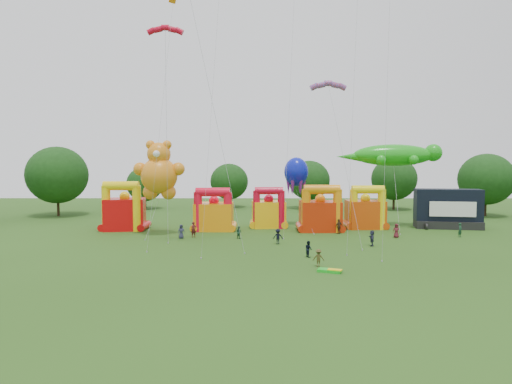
{
  "coord_description": "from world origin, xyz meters",
  "views": [
    {
      "loc": [
        -2.37,
        -35.92,
        9.68
      ],
      "look_at": [
        -2.58,
        18.0,
        5.91
      ],
      "focal_mm": 32.0,
      "sensor_mm": 36.0,
      "label": 1
    }
  ],
  "objects_px": {
    "teddy_bear_kite": "(158,178)",
    "gecko_kite": "(395,170)",
    "octopus_kite": "(301,195)",
    "spectator_0": "(181,232)",
    "stage_trailer": "(448,209)",
    "bouncy_castle_2": "(269,212)",
    "spectator_4": "(339,226)",
    "bouncy_castle_0": "(124,211)"
  },
  "relations": [
    {
      "from": "spectator_0",
      "to": "bouncy_castle_0",
      "type": "bearing_deg",
      "value": 119.4
    },
    {
      "from": "stage_trailer",
      "to": "spectator_4",
      "type": "distance_m",
      "value": 17.33
    },
    {
      "from": "bouncy_castle_2",
      "to": "teddy_bear_kite",
      "type": "xyz_separation_m",
      "value": [
        -14.37,
        -6.68,
        5.09
      ]
    },
    {
      "from": "octopus_kite",
      "to": "spectator_0",
      "type": "height_order",
      "value": "octopus_kite"
    },
    {
      "from": "teddy_bear_kite",
      "to": "gecko_kite",
      "type": "distance_m",
      "value": 32.94
    },
    {
      "from": "bouncy_castle_2",
      "to": "octopus_kite",
      "type": "distance_m",
      "value": 5.26
    },
    {
      "from": "bouncy_castle_2",
      "to": "octopus_kite",
      "type": "relative_size",
      "value": 0.54
    },
    {
      "from": "teddy_bear_kite",
      "to": "spectator_0",
      "type": "xyz_separation_m",
      "value": [
        3.32,
        -2.67,
        -6.47
      ]
    },
    {
      "from": "bouncy_castle_2",
      "to": "spectator_4",
      "type": "height_order",
      "value": "bouncy_castle_2"
    },
    {
      "from": "bouncy_castle_0",
      "to": "octopus_kite",
      "type": "relative_size",
      "value": 0.63
    },
    {
      "from": "gecko_kite",
      "to": "octopus_kite",
      "type": "height_order",
      "value": "gecko_kite"
    },
    {
      "from": "bouncy_castle_0",
      "to": "gecko_kite",
      "type": "xyz_separation_m",
      "value": [
        38.02,
        2.17,
        5.67
      ]
    },
    {
      "from": "stage_trailer",
      "to": "octopus_kite",
      "type": "distance_m",
      "value": 21.01
    },
    {
      "from": "bouncy_castle_0",
      "to": "spectator_4",
      "type": "bearing_deg",
      "value": -6.52
    },
    {
      "from": "bouncy_castle_2",
      "to": "octopus_kite",
      "type": "height_order",
      "value": "octopus_kite"
    },
    {
      "from": "bouncy_castle_2",
      "to": "gecko_kite",
      "type": "bearing_deg",
      "value": -0.63
    },
    {
      "from": "bouncy_castle_0",
      "to": "spectator_4",
      "type": "relative_size",
      "value": 3.49
    },
    {
      "from": "bouncy_castle_0",
      "to": "stage_trailer",
      "type": "relative_size",
      "value": 0.73
    },
    {
      "from": "bouncy_castle_2",
      "to": "stage_trailer",
      "type": "height_order",
      "value": "bouncy_castle_2"
    },
    {
      "from": "teddy_bear_kite",
      "to": "octopus_kite",
      "type": "height_order",
      "value": "teddy_bear_kite"
    },
    {
      "from": "bouncy_castle_2",
      "to": "gecko_kite",
      "type": "height_order",
      "value": "gecko_kite"
    },
    {
      "from": "spectator_0",
      "to": "spectator_4",
      "type": "relative_size",
      "value": 0.89
    },
    {
      "from": "bouncy_castle_2",
      "to": "stage_trailer",
      "type": "distance_m",
      "value": 25.54
    },
    {
      "from": "octopus_kite",
      "to": "spectator_4",
      "type": "height_order",
      "value": "octopus_kite"
    },
    {
      "from": "stage_trailer",
      "to": "spectator_0",
      "type": "height_order",
      "value": "stage_trailer"
    },
    {
      "from": "bouncy_castle_0",
      "to": "spectator_0",
      "type": "distance_m",
      "value": 11.57
    },
    {
      "from": "spectator_4",
      "to": "gecko_kite",
      "type": "bearing_deg",
      "value": -178.49
    },
    {
      "from": "stage_trailer",
      "to": "teddy_bear_kite",
      "type": "height_order",
      "value": "teddy_bear_kite"
    },
    {
      "from": "stage_trailer",
      "to": "octopus_kite",
      "type": "xyz_separation_m",
      "value": [
        -20.9,
        0.66,
        2.02
      ]
    },
    {
      "from": "teddy_bear_kite",
      "to": "spectator_4",
      "type": "bearing_deg",
      "value": 2.38
    },
    {
      "from": "bouncy_castle_2",
      "to": "spectator_4",
      "type": "xyz_separation_m",
      "value": [
        9.11,
        -5.7,
        -1.28
      ]
    },
    {
      "from": "stage_trailer",
      "to": "teddy_bear_kite",
      "type": "bearing_deg",
      "value": -171.12
    },
    {
      "from": "bouncy_castle_2",
      "to": "spectator_0",
      "type": "distance_m",
      "value": 14.54
    },
    {
      "from": "octopus_kite",
      "to": "spectator_4",
      "type": "xyz_separation_m",
      "value": [
        4.48,
        -5.92,
        -3.76
      ]
    },
    {
      "from": "teddy_bear_kite",
      "to": "spectator_4",
      "type": "xyz_separation_m",
      "value": [
        23.48,
        0.98,
        -6.36
      ]
    },
    {
      "from": "stage_trailer",
      "to": "spectator_0",
      "type": "relative_size",
      "value": 5.34
    },
    {
      "from": "bouncy_castle_0",
      "to": "gecko_kite",
      "type": "height_order",
      "value": "gecko_kite"
    },
    {
      "from": "bouncy_castle_0",
      "to": "teddy_bear_kite",
      "type": "height_order",
      "value": "teddy_bear_kite"
    },
    {
      "from": "octopus_kite",
      "to": "spectator_4",
      "type": "relative_size",
      "value": 5.56
    },
    {
      "from": "bouncy_castle_0",
      "to": "octopus_kite",
      "type": "height_order",
      "value": "octopus_kite"
    },
    {
      "from": "bouncy_castle_2",
      "to": "octopus_kite",
      "type": "xyz_separation_m",
      "value": [
        4.63,
        0.22,
        2.48
      ]
    },
    {
      "from": "stage_trailer",
      "to": "gecko_kite",
      "type": "height_order",
      "value": "gecko_kite"
    }
  ]
}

